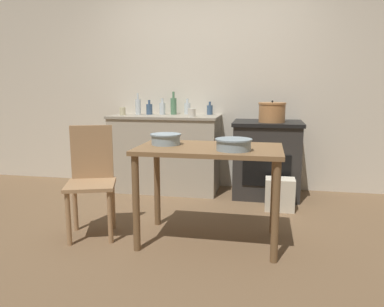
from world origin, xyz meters
TOP-DOWN VIEW (x-y plane):
  - ground_plane at (0.00, 0.00)m, footprint 14.00×14.00m
  - wall_back at (0.00, 1.58)m, footprint 8.00×0.07m
  - counter_cabinet at (-0.48, 1.25)m, footprint 1.32×0.62m
  - stove at (0.75, 1.24)m, footprint 0.78×0.66m
  - work_table at (0.29, -0.22)m, footprint 1.15×0.67m
  - chair at (-0.73, -0.25)m, footprint 0.51×0.51m
  - flour_sack at (0.89, 0.71)m, footprint 0.30×0.21m
  - stock_pot at (0.79, 1.15)m, footprint 0.30×0.30m
  - mixing_bowl_large at (0.49, -0.35)m, footprint 0.28×0.28m
  - mixing_bowl_small at (-0.09, -0.17)m, footprint 0.26×0.26m
  - bottle_far_left at (0.04, 1.46)m, footprint 0.07×0.07m
  - bottle_left at (-0.71, 1.35)m, footprint 0.08×0.08m
  - bottle_mid_left at (-0.41, 1.41)m, footprint 0.08×0.08m
  - bottle_center_left at (-0.84, 1.30)m, footprint 0.07×0.07m
  - bottle_center at (-0.25, 1.49)m, footprint 0.08×0.08m
  - bottle_center_right at (-0.55, 1.39)m, footprint 0.07×0.07m
  - cup_mid_right at (-0.11, 1.04)m, footprint 0.09×0.09m
  - cup_right at (-1.00, 1.18)m, footprint 0.07×0.07m

SIDE VIEW (x-z plane):
  - ground_plane at x=0.00m, z-range 0.00..0.00m
  - flour_sack at x=0.89m, z-range 0.00..0.34m
  - stove at x=0.75m, z-range 0.00..0.88m
  - counter_cabinet at x=-0.48m, z-range 0.00..0.93m
  - chair at x=-0.73m, z-range 0.03..0.98m
  - work_table at x=0.29m, z-range 0.28..1.08m
  - mixing_bowl_large at x=0.49m, z-range 0.80..0.89m
  - mixing_bowl_small at x=-0.09m, z-range 0.80..0.89m
  - cup_right at x=-1.00m, z-range 0.93..1.03m
  - cup_mid_right at x=-0.11m, z-range 0.93..1.03m
  - stock_pot at x=0.79m, z-range 0.87..1.11m
  - bottle_far_left at x=0.04m, z-range 0.91..1.07m
  - bottle_left at x=-0.71m, z-range 0.91..1.09m
  - bottle_center at x=-0.25m, z-range 0.91..1.10m
  - bottle_center_right at x=-0.55m, z-range 0.91..1.11m
  - bottle_center_left at x=-0.84m, z-range 0.90..1.16m
  - bottle_mid_left at x=-0.41m, z-range 0.90..1.18m
  - wall_back at x=0.00m, z-range 0.00..2.55m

